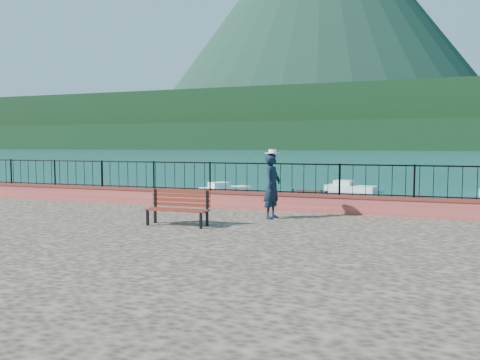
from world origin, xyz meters
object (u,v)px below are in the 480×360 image
Objects in this scene: boat_2 at (419,205)px; park_bench at (178,215)px; boat_3 at (226,187)px; boat_0 at (138,208)px; person at (272,186)px; boat_1 at (468,219)px; boat_4 at (351,186)px.

park_bench is at bearing -159.96° from boat_2.
park_bench reaches higher than boat_2.
boat_0 is at bearing -142.62° from boat_3.
boat_1 is (6.04, 7.27, -1.75)m from person.
boat_4 is at bearing 83.84° from park_bench.
boat_1 is 0.95× the size of boat_3.
boat_0 is 14.19m from boat_1.
park_bench is 0.43× the size of boat_2.
boat_1 is 17.25m from boat_3.
park_bench is 14.89m from boat_2.
boat_2 is 1.12× the size of boat_4.
boat_1 and boat_2 have the same top height.
boat_3 is at bearing 106.43° from park_bench.
park_bench is 9.83m from boat_0.
park_bench reaches higher than boat_0.
boat_0 is at bearing -103.26° from boat_4.
boat_3 is (-12.43, 5.67, 0.00)m from boat_2.
boat_1 is 0.94× the size of boat_4.
person reaches higher than boat_1.
person is at bearing -155.31° from boat_2.
boat_3 is at bearing 102.71° from boat_0.
boat_2 is 13.67m from boat_3.
boat_4 is (-4.35, 9.78, 0.00)m from boat_2.
person is at bearing -75.81° from boat_4.
park_bench is 0.51× the size of boat_1.
boat_1 is at bearing 47.66° from park_bench.
boat_1 is 15.21m from boat_4.
boat_2 is at bearing -13.56° from person.
boat_3 is (-8.13, 17.10, -1.75)m from person.
boat_0 is 17.46m from boat_4.
boat_4 is (8.08, 4.11, 0.00)m from boat_3.
boat_2 is (4.30, 11.43, -1.75)m from person.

